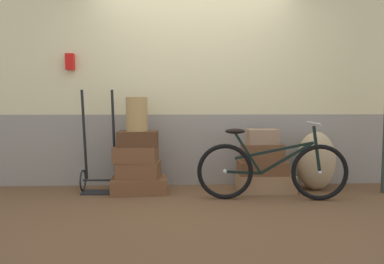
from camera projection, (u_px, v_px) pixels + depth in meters
ground at (196, 203)px, 3.95m from camera, size 8.52×5.20×0.06m
station_building at (194, 74)px, 4.68m from camera, size 6.52×0.74×2.86m
suitcase_0 at (139, 185)px, 4.27m from camera, size 0.68×0.45×0.18m
suitcase_1 at (139, 170)px, 4.25m from camera, size 0.52×0.38×0.19m
suitcase_2 at (136, 154)px, 4.23m from camera, size 0.52×0.35×0.18m
suitcase_3 at (138, 139)px, 4.22m from camera, size 0.46×0.30×0.18m
suitcase_4 at (265, 183)px, 4.34m from camera, size 0.67×0.40×0.21m
suitcase_5 at (262, 168)px, 4.32m from camera, size 0.58×0.35×0.16m
suitcase_6 at (262, 152)px, 4.30m from camera, size 0.49×0.31×0.21m
suitcase_7 at (262, 137)px, 4.26m from camera, size 0.35×0.24×0.17m
wicker_basket at (137, 114)px, 4.21m from camera, size 0.25×0.25×0.40m
luggage_trolley at (99, 167)px, 4.33m from camera, size 0.43×0.35×1.22m
burlap_sack at (316, 161)px, 4.40m from camera, size 0.47×0.40×0.71m
bicycle at (271, 170)px, 3.94m from camera, size 1.64×0.46×0.86m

